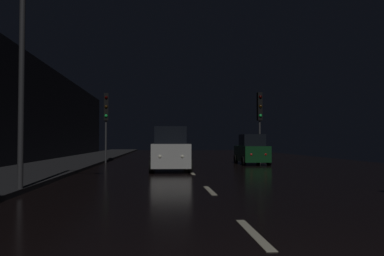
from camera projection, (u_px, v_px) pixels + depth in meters
name	position (u px, v px, depth m)	size (l,w,h in m)	color
ground	(182.00, 163.00, 27.93)	(27.46, 84.00, 0.02)	black
sidewalk_left	(70.00, 162.00, 27.35)	(4.40, 84.00, 0.15)	#28282B
building_facade_left	(12.00, 106.00, 23.77)	(0.80, 63.00, 7.09)	black
lane_centerline	(192.00, 173.00, 19.11)	(0.16, 30.57, 0.01)	beige
traffic_light_far_left	(106.00, 112.00, 28.15)	(0.36, 0.48, 4.82)	#38383A
traffic_light_far_right	(260.00, 112.00, 27.59)	(0.33, 0.47, 4.80)	#38383A
streetlamp_overhead	(39.00, 29.00, 11.67)	(1.70, 0.44, 7.05)	#2D2D30
car_approaching_headlights	(170.00, 151.00, 20.67)	(2.04, 4.41, 2.22)	silver
car_parked_right_far	(252.00, 151.00, 26.42)	(1.78, 3.85, 1.94)	#0F3819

